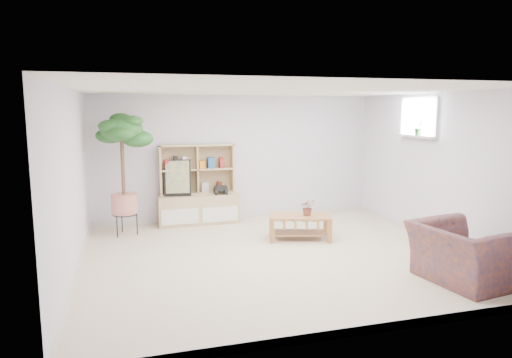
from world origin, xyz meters
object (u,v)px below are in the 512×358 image
object	(u,v)px
storage_unit	(198,185)
coffee_table	(300,227)
floor_tree	(123,175)
armchair	(464,250)

from	to	relation	value
storage_unit	coffee_table	size ratio (longest dim) A/B	1.50
floor_tree	armchair	xyz separation A→B (m)	(4.03, -3.40, -0.62)
floor_tree	armchair	size ratio (longest dim) A/B	1.85
storage_unit	floor_tree	size ratio (longest dim) A/B	0.72
armchair	floor_tree	bearing A→B (deg)	41.79
coffee_table	floor_tree	xyz separation A→B (m)	(-2.78, 1.05, 0.84)
armchair	storage_unit	bearing A→B (deg)	26.97
storage_unit	coffee_table	world-z (taller)	storage_unit
coffee_table	floor_tree	distance (m)	3.09
storage_unit	armchair	bearing A→B (deg)	-54.95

